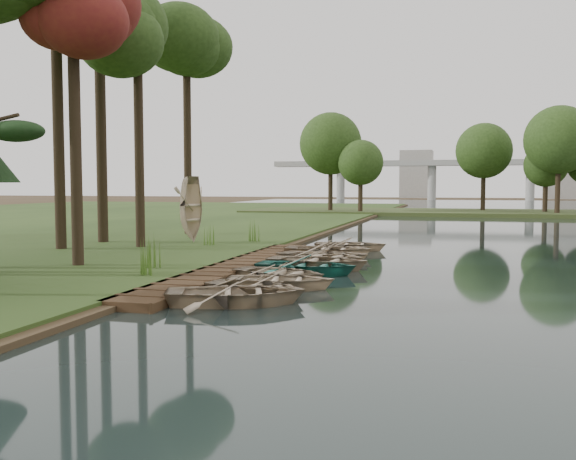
% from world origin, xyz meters
% --- Properties ---
extents(ground, '(300.00, 300.00, 0.00)m').
position_xyz_m(ground, '(0.00, 0.00, 0.00)').
color(ground, '#3D2F1D').
extents(boardwalk, '(1.60, 16.00, 0.30)m').
position_xyz_m(boardwalk, '(-1.60, 0.00, 0.15)').
color(boardwalk, '#372515').
rests_on(boardwalk, ground).
extents(peninsula, '(50.00, 14.00, 0.45)m').
position_xyz_m(peninsula, '(8.00, 50.00, 0.23)').
color(peninsula, '#37451E').
rests_on(peninsula, ground).
extents(far_trees, '(45.60, 5.60, 8.80)m').
position_xyz_m(far_trees, '(4.67, 50.00, 6.43)').
color(far_trees, black).
rests_on(far_trees, peninsula).
extents(bridge, '(95.90, 4.00, 8.60)m').
position_xyz_m(bridge, '(12.31, 120.00, 7.08)').
color(bridge, '#A5A5A0').
rests_on(bridge, ground).
extents(building_a, '(10.00, 8.00, 18.00)m').
position_xyz_m(building_a, '(30.00, 140.00, 9.00)').
color(building_a, '#A5A5A0').
rests_on(building_a, ground).
extents(building_b, '(8.00, 8.00, 12.00)m').
position_xyz_m(building_b, '(-5.00, 145.00, 6.00)').
color(building_b, '#A5A5A0').
rests_on(building_b, ground).
extents(rowboat_0, '(4.36, 3.72, 0.76)m').
position_xyz_m(rowboat_0, '(0.76, -6.29, 0.43)').
color(rowboat_0, tan).
rests_on(rowboat_0, water).
extents(rowboat_1, '(3.60, 2.98, 0.65)m').
position_xyz_m(rowboat_1, '(0.83, -4.84, 0.37)').
color(rowboat_1, tan).
rests_on(rowboat_1, water).
extents(rowboat_2, '(3.60, 2.82, 0.68)m').
position_xyz_m(rowboat_2, '(1.19, -3.50, 0.39)').
color(rowboat_2, tan).
rests_on(rowboat_2, water).
extents(rowboat_3, '(3.78, 3.12, 0.68)m').
position_xyz_m(rowboat_3, '(0.71, -1.92, 0.39)').
color(rowboat_3, tan).
rests_on(rowboat_3, water).
extents(rowboat_4, '(3.65, 2.65, 0.74)m').
position_xyz_m(rowboat_4, '(1.18, -0.18, 0.42)').
color(rowboat_4, '#286F60').
rests_on(rowboat_4, water).
extents(rowboat_5, '(3.97, 2.95, 0.79)m').
position_xyz_m(rowboat_5, '(1.29, 1.18, 0.45)').
color(rowboat_5, tan).
rests_on(rowboat_5, water).
extents(rowboat_6, '(4.44, 3.80, 0.78)m').
position_xyz_m(rowboat_6, '(1.05, 2.82, 0.44)').
color(rowboat_6, tan).
rests_on(rowboat_6, water).
extents(rowboat_7, '(3.32, 2.41, 0.67)m').
position_xyz_m(rowboat_7, '(1.18, 3.97, 0.39)').
color(rowboat_7, tan).
rests_on(rowboat_7, water).
extents(rowboat_8, '(3.94, 2.89, 0.79)m').
position_xyz_m(rowboat_8, '(0.81, 5.48, 0.45)').
color(rowboat_8, tan).
rests_on(rowboat_8, water).
extents(rowboat_9, '(3.46, 2.82, 0.63)m').
position_xyz_m(rowboat_9, '(0.84, 6.89, 0.36)').
color(rowboat_9, tan).
rests_on(rowboat_9, water).
extents(rowboat_10, '(3.65, 2.76, 0.71)m').
position_xyz_m(rowboat_10, '(1.30, 8.43, 0.41)').
color(rowboat_10, tan).
rests_on(rowboat_10, water).
extents(stored_rowboat, '(3.76, 2.99, 0.70)m').
position_xyz_m(stored_rowboat, '(-6.75, 7.93, 0.65)').
color(stored_rowboat, tan).
rests_on(stored_rowboat, bank).
extents(tree_2, '(3.73, 3.73, 10.45)m').
position_xyz_m(tree_2, '(-7.04, -1.67, 9.01)').
color(tree_2, black).
rests_on(tree_2, bank).
extents(tree_4, '(4.51, 4.51, 11.64)m').
position_xyz_m(tree_4, '(-8.21, 5.22, 9.91)').
color(tree_4, black).
rests_on(tree_4, bank).
extents(tree_6, '(4.51, 4.51, 12.93)m').
position_xyz_m(tree_6, '(-9.41, 13.40, 11.15)').
color(tree_6, black).
rests_on(tree_6, bank).
extents(reeds_0, '(0.60, 0.60, 1.05)m').
position_xyz_m(reeds_0, '(-3.36, -3.46, 0.83)').
color(reeds_0, '#3F661E').
rests_on(reeds_0, bank).
extents(reeds_1, '(0.60, 0.60, 1.15)m').
position_xyz_m(reeds_1, '(-4.06, -1.78, 0.87)').
color(reeds_1, '#3F661E').
rests_on(reeds_1, bank).
extents(reeds_2, '(0.60, 0.60, 0.91)m').
position_xyz_m(reeds_2, '(-5.42, 6.96, 0.76)').
color(reeds_2, '#3F661E').
rests_on(reeds_2, bank).
extents(reeds_3, '(0.60, 0.60, 1.13)m').
position_xyz_m(reeds_3, '(-3.96, 9.37, 0.87)').
color(reeds_3, '#3F661E').
rests_on(reeds_3, bank).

